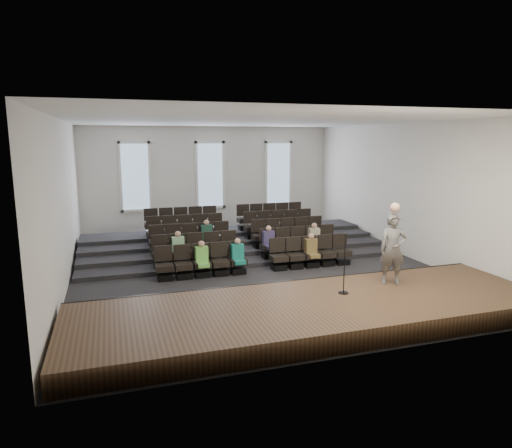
% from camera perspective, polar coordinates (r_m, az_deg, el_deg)
% --- Properties ---
extents(ground, '(14.00, 14.00, 0.00)m').
position_cam_1_polar(ground, '(16.00, -0.33, -5.38)').
color(ground, black).
rests_on(ground, ground).
extents(ceiling, '(12.00, 14.00, 0.02)m').
position_cam_1_polar(ceiling, '(15.40, -0.35, 12.85)').
color(ceiling, white).
rests_on(ceiling, ground).
extents(wall_back, '(12.00, 0.04, 5.00)m').
position_cam_1_polar(wall_back, '(22.27, -5.78, 5.61)').
color(wall_back, silver).
rests_on(wall_back, ground).
extents(wall_front, '(12.00, 0.04, 5.00)m').
position_cam_1_polar(wall_front, '(9.13, 12.94, -1.63)').
color(wall_front, silver).
rests_on(wall_front, ground).
extents(wall_left, '(0.04, 14.00, 5.00)m').
position_cam_1_polar(wall_left, '(14.87, -23.09, 2.40)').
color(wall_left, silver).
rests_on(wall_left, ground).
extents(wall_right, '(0.04, 14.00, 5.00)m').
position_cam_1_polar(wall_right, '(18.22, 18.09, 4.07)').
color(wall_right, silver).
rests_on(wall_right, ground).
extents(stage, '(11.80, 3.60, 0.50)m').
position_cam_1_polar(stage, '(11.40, 7.49, -10.81)').
color(stage, '#49331F').
rests_on(stage, ground).
extents(stage_lip, '(11.80, 0.06, 0.52)m').
position_cam_1_polar(stage_lip, '(12.93, 4.13, -8.15)').
color(stage_lip, black).
rests_on(stage_lip, ground).
extents(risers, '(11.80, 4.80, 0.60)m').
position_cam_1_polar(risers, '(18.91, -3.21, -2.30)').
color(risers, black).
rests_on(risers, ground).
extents(seating_rows, '(6.80, 4.70, 1.67)m').
position_cam_1_polar(seating_rows, '(17.27, -1.87, -1.87)').
color(seating_rows, black).
rests_on(seating_rows, ground).
extents(windows, '(8.44, 0.10, 3.24)m').
position_cam_1_polar(windows, '(22.18, -5.75, 6.11)').
color(windows, white).
rests_on(windows, wall_back).
extents(audience, '(5.45, 2.64, 1.10)m').
position_cam_1_polar(audience, '(15.89, -1.15, -2.56)').
color(audience, '#6DC74F').
rests_on(audience, seating_rows).
extents(speaker, '(0.83, 0.70, 1.93)m').
position_cam_1_polar(speaker, '(12.89, 16.73, -3.02)').
color(speaker, '#575452').
rests_on(speaker, stage).
extents(mic_stand, '(0.26, 0.26, 1.56)m').
position_cam_1_polar(mic_stand, '(11.90, 10.94, -6.37)').
color(mic_stand, black).
rests_on(mic_stand, stage).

